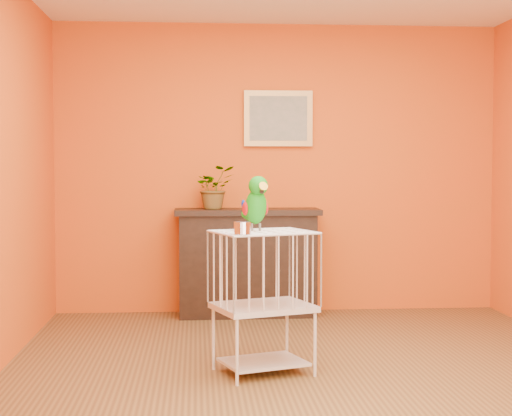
{
  "coord_description": "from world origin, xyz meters",
  "views": [
    {
      "loc": [
        -0.74,
        -4.83,
        1.31
      ],
      "look_at": [
        -0.36,
        0.2,
        1.05
      ],
      "focal_mm": 55.0,
      "sensor_mm": 36.0,
      "label": 1
    }
  ],
  "objects": [
    {
      "name": "parrot",
      "position": [
        -0.36,
        0.13,
        1.09
      ],
      "size": [
        0.19,
        0.32,
        0.35
      ],
      "rotation": [
        0.0,
        0.0,
        0.31
      ],
      "color": "#59544C",
      "rests_on": "birdcage"
    },
    {
      "name": "potted_plant",
      "position": [
        -0.58,
        2.01,
        1.09
      ],
      "size": [
        0.45,
        0.47,
        0.3
      ],
      "primitive_type": "imported",
      "rotation": [
        0.0,
        0.0,
        0.35
      ],
      "color": "#26722D",
      "rests_on": "console_cabinet"
    },
    {
      "name": "room_shell",
      "position": [
        0.0,
        0.0,
        1.58
      ],
      "size": [
        4.5,
        4.5,
        4.5
      ],
      "color": "#C85312",
      "rests_on": "ground"
    },
    {
      "name": "console_cabinet",
      "position": [
        -0.29,
        2.03,
        0.47
      ],
      "size": [
        1.27,
        0.46,
        0.94
      ],
      "color": "black",
      "rests_on": "ground"
    },
    {
      "name": "birdcage",
      "position": [
        -0.32,
        0.08,
        0.47
      ],
      "size": [
        0.7,
        0.62,
        0.91
      ],
      "rotation": [
        0.0,
        0.0,
        0.33
      ],
      "color": "silver",
      "rests_on": "ground"
    },
    {
      "name": "framed_picture",
      "position": [
        0.0,
        2.22,
        1.75
      ],
      "size": [
        0.62,
        0.04,
        0.5
      ],
      "color": "#B48240",
      "rests_on": "room_shell"
    },
    {
      "name": "feed_cup",
      "position": [
        -0.46,
        -0.16,
        0.95
      ],
      "size": [
        0.1,
        0.1,
        0.07
      ],
      "primitive_type": "cylinder",
      "color": "silver",
      "rests_on": "birdcage"
    },
    {
      "name": "ground",
      "position": [
        0.0,
        0.0,
        0.0
      ],
      "size": [
        4.5,
        4.5,
        0.0
      ],
      "primitive_type": "plane",
      "color": "brown",
      "rests_on": "ground"
    }
  ]
}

